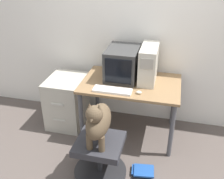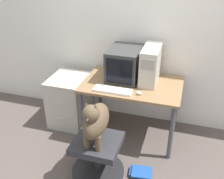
% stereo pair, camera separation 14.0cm
% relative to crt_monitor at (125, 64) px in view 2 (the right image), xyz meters
% --- Properties ---
extents(ground_plane, '(12.00, 12.00, 0.00)m').
position_rel_crt_monitor_xyz_m(ground_plane, '(0.13, -0.48, -0.90)').
color(ground_plane, '#564C47').
extents(wall_back, '(8.00, 0.05, 2.60)m').
position_rel_crt_monitor_xyz_m(wall_back, '(0.13, 0.32, 0.40)').
color(wall_back, white).
rests_on(wall_back, ground_plane).
extents(desk, '(1.14, 0.74, 0.72)m').
position_rel_crt_monitor_xyz_m(desk, '(0.13, -0.11, -0.27)').
color(desk, olive).
rests_on(desk, ground_plane).
extents(crt_monitor, '(0.36, 0.49, 0.37)m').
position_rel_crt_monitor_xyz_m(crt_monitor, '(0.00, 0.00, 0.00)').
color(crt_monitor, '#383838').
rests_on(crt_monitor, desk).
extents(pc_tower, '(0.19, 0.47, 0.41)m').
position_rel_crt_monitor_xyz_m(pc_tower, '(0.31, 0.01, 0.02)').
color(pc_tower, beige).
rests_on(pc_tower, desk).
extents(keyboard, '(0.42, 0.14, 0.03)m').
position_rel_crt_monitor_xyz_m(keyboard, '(-0.03, -0.37, -0.17)').
color(keyboard, silver).
rests_on(keyboard, desk).
extents(computer_mouse, '(0.06, 0.05, 0.03)m').
position_rel_crt_monitor_xyz_m(computer_mouse, '(0.26, -0.36, -0.17)').
color(computer_mouse, beige).
rests_on(computer_mouse, desk).
extents(office_chair, '(0.55, 0.55, 0.43)m').
position_rel_crt_monitor_xyz_m(office_chair, '(-0.04, -0.87, -0.68)').
color(office_chair, '#262628').
rests_on(office_chair, ground_plane).
extents(dog, '(0.22, 0.45, 0.50)m').
position_rel_crt_monitor_xyz_m(dog, '(-0.04, -0.90, -0.21)').
color(dog, brown).
rests_on(dog, office_chair).
extents(filing_cabinet, '(0.45, 0.55, 0.65)m').
position_rel_crt_monitor_xyz_m(filing_cabinet, '(-0.71, -0.09, -0.57)').
color(filing_cabinet, '#B7B2A3').
rests_on(filing_cabinet, ground_plane).
extents(book_stack_floor, '(0.25, 0.20, 0.06)m').
position_rel_crt_monitor_xyz_m(book_stack_floor, '(0.40, -0.78, -0.87)').
color(book_stack_floor, '#262628').
rests_on(book_stack_floor, ground_plane).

